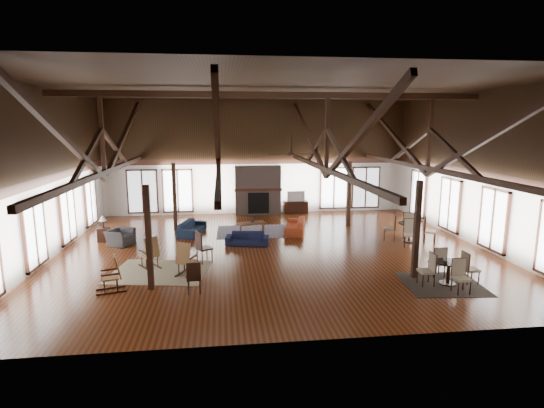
{
  "coord_description": "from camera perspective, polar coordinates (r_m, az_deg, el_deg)",
  "views": [
    {
      "loc": [
        -1.91,
        -15.49,
        4.68
      ],
      "look_at": [
        0.07,
        1.0,
        1.59
      ],
      "focal_mm": 28.0,
      "sensor_mm": 36.0,
      "label": 1
    }
  ],
  "objects": [
    {
      "name": "ceiling_fan",
      "position": [
        14.72,
        2.61,
        6.83
      ],
      "size": [
        1.6,
        1.6,
        0.75
      ],
      "color": "black",
      "rests_on": "roof_truss"
    },
    {
      "name": "coffee_table",
      "position": [
        18.79,
        -2.73,
        -2.67
      ],
      "size": [
        1.29,
        0.89,
        0.45
      ],
      "rotation": [
        0.0,
        0.0,
        0.28
      ],
      "color": "#5B2E1B",
      "rests_on": "floor"
    },
    {
      "name": "fireplace",
      "position": [
        22.5,
        -1.91,
        1.85
      ],
      "size": [
        2.5,
        0.69,
        2.6
      ],
      "color": "#6F5D55",
      "rests_on": "floor"
    },
    {
      "name": "sofa_navy_front",
      "position": [
        16.93,
        -3.35,
        -4.67
      ],
      "size": [
        1.79,
        0.96,
        0.5
      ],
      "primitive_type": "imported",
      "rotation": [
        0.0,
        0.0,
        -0.18
      ],
      "color": "#131734",
      "rests_on": "floor"
    },
    {
      "name": "side_chair_a",
      "position": [
        14.8,
        -9.46,
        -5.44
      ],
      "size": [
        0.64,
        0.64,
        1.11
      ],
      "rotation": [
        0.0,
        0.0,
        -1.05
      ],
      "color": "black",
      "rests_on": "floor"
    },
    {
      "name": "rocking_chair_c",
      "position": [
        13.07,
        -20.51,
        -8.85
      ],
      "size": [
        0.9,
        0.63,
        1.05
      ],
      "rotation": [
        0.0,
        0.0,
        1.84
      ],
      "color": "brown",
      "rests_on": "floor"
    },
    {
      "name": "wall_back",
      "position": [
        22.64,
        -2.01,
        6.27
      ],
      "size": [
        16.0,
        0.02,
        6.0
      ],
      "primitive_type": "cube",
      "color": "white",
      "rests_on": "floor"
    },
    {
      "name": "side_chair_b",
      "position": [
        12.24,
        -10.47,
        -9.39
      ],
      "size": [
        0.41,
        0.41,
        0.94
      ],
      "rotation": [
        0.0,
        0.0,
        0.03
      ],
      "color": "black",
      "rests_on": "floor"
    },
    {
      "name": "cup_far",
      "position": [
        18.18,
        18.14,
        -2.23
      ],
      "size": [
        0.17,
        0.17,
        0.1
      ],
      "primitive_type": "imported",
      "rotation": [
        0.0,
        0.0,
        -0.39
      ],
      "color": "#B2B2B2",
      "rests_on": "cafe_table_far"
    },
    {
      "name": "sofa_orange",
      "position": [
        18.88,
        3.1,
        -2.91
      ],
      "size": [
        2.17,
        1.25,
        0.59
      ],
      "primitive_type": "imported",
      "rotation": [
        0.0,
        0.0,
        -1.81
      ],
      "color": "#BA4624",
      "rests_on": "floor"
    },
    {
      "name": "wall_right",
      "position": [
        18.47,
        25.72,
        4.27
      ],
      "size": [
        0.02,
        14.0,
        6.0
      ],
      "primitive_type": "cube",
      "color": "white",
      "rests_on": "floor"
    },
    {
      "name": "television",
      "position": [
        22.9,
        3.18,
        1.08
      ],
      "size": [
        0.97,
        0.21,
        0.55
      ],
      "primitive_type": "imported",
      "rotation": [
        0.0,
        0.0,
        0.08
      ],
      "color": "#B2B2B2",
      "rests_on": "tv_console"
    },
    {
      "name": "vase",
      "position": [
        18.82,
        -2.64,
        -2.18
      ],
      "size": [
        0.2,
        0.2,
        0.19
      ],
      "primitive_type": "imported",
      "rotation": [
        0.0,
        0.0,
        -0.15
      ],
      "color": "#B2B2B2",
      "rests_on": "coffee_table"
    },
    {
      "name": "ceiling",
      "position": [
        15.66,
        0.19,
        15.36
      ],
      "size": [
        16.0,
        14.0,
        0.02
      ],
      "primitive_type": "cube",
      "color": "black",
      "rests_on": "wall_back"
    },
    {
      "name": "wall_left",
      "position": [
        16.73,
        -28.21,
        3.52
      ],
      "size": [
        0.02,
        14.0,
        6.0
      ],
      "primitive_type": "cube",
      "color": "white",
      "rests_on": "floor"
    },
    {
      "name": "rocking_chair_a",
      "position": [
        14.7,
        -16.01,
        -6.4
      ],
      "size": [
        0.83,
        0.93,
        1.07
      ],
      "rotation": [
        0.0,
        0.0,
        0.6
      ],
      "color": "brown",
      "rests_on": "floor"
    },
    {
      "name": "floor",
      "position": [
        16.3,
        0.17,
        -6.16
      ],
      "size": [
        16.0,
        16.0,
        0.0
      ],
      "primitive_type": "plane",
      "color": "brown",
      "rests_on": "ground"
    },
    {
      "name": "wall_front",
      "position": [
        8.87,
        5.73,
        -0.45
      ],
      "size": [
        16.0,
        0.02,
        6.0
      ],
      "primitive_type": "cube",
      "color": "white",
      "rests_on": "floor"
    },
    {
      "name": "rug_tan",
      "position": [
        14.38,
        -14.85,
        -8.8
      ],
      "size": [
        3.39,
        2.86,
        0.01
      ],
      "primitive_type": "cube",
      "rotation": [
        0.0,
        0.0,
        -0.17
      ],
      "color": "tan",
      "rests_on": "floor"
    },
    {
      "name": "cafe_table_far",
      "position": [
        18.15,
        18.01,
        -3.18
      ],
      "size": [
        2.09,
        2.09,
        1.08
      ],
      "rotation": [
        0.0,
        0.0,
        -0.4
      ],
      "color": "black",
      "rests_on": "floor"
    },
    {
      "name": "tv_console",
      "position": [
        23.01,
        3.18,
        -0.4
      ],
      "size": [
        1.3,
        0.49,
        0.65
      ],
      "primitive_type": "cube",
      "color": "black",
      "rests_on": "floor"
    },
    {
      "name": "post_grid",
      "position": [
        15.92,
        0.18,
        -0.9
      ],
      "size": [
        8.16,
        7.16,
        3.05
      ],
      "color": "black",
      "rests_on": "floor"
    },
    {
      "name": "side_table_lamp",
      "position": [
        18.66,
        -21.71,
        -3.44
      ],
      "size": [
        0.43,
        0.43,
        1.1
      ],
      "color": "black",
      "rests_on": "floor"
    },
    {
      "name": "cafe_table_near",
      "position": [
        13.8,
        22.65,
        -8.02
      ],
      "size": [
        1.84,
        1.84,
        0.97
      ],
      "rotation": [
        0.0,
        0.0,
        0.0
      ],
      "color": "black",
      "rests_on": "floor"
    },
    {
      "name": "roof_truss",
      "position": [
        15.62,
        0.18,
        8.14
      ],
      "size": [
        15.6,
        14.07,
        3.14
      ],
      "color": "black",
      "rests_on": "wall_back"
    },
    {
      "name": "rocking_chair_b",
      "position": [
        13.78,
        -11.6,
        -7.33
      ],
      "size": [
        0.74,
        0.94,
        1.07
      ],
      "rotation": [
        0.0,
        0.0,
        -0.42
      ],
      "color": "brown",
      "rests_on": "floor"
    },
    {
      "name": "sofa_navy_left",
      "position": [
        18.87,
        -10.69,
        -3.14
      ],
      "size": [
        2.05,
        1.22,
        0.56
      ],
      "primitive_type": "imported",
      "rotation": [
        0.0,
        0.0,
        1.31
      ],
      "color": "#121E33",
      "rests_on": "floor"
    },
    {
      "name": "rug_dark",
      "position": [
        13.88,
        21.91,
        -9.95
      ],
      "size": [
        2.44,
        2.25,
        0.01
      ],
      "primitive_type": "cube",
      "rotation": [
        0.0,
        0.0,
        -0.1
      ],
      "color": "black",
      "rests_on": "floor"
    },
    {
      "name": "rug_navy",
      "position": [
        19.03,
        -2.49,
        -3.7
      ],
      "size": [
        3.29,
        2.5,
        0.01
      ],
      "primitive_type": "cube",
      "rotation": [
        0.0,
        0.0,
        -0.02
      ],
      "color": "#1A1845",
      "rests_on": "floor"
    },
    {
      "name": "armchair",
      "position": [
        17.92,
        -19.72,
        -4.21
      ],
      "size": [
        1.21,
        1.15,
        0.62
      ],
      "primitive_type": "imported",
      "rotation": [
        0.0,
        0.0,
        1.17
      ],
      "color": "#2C2C2E",
      "rests_on": "floor"
    },
    {
      "name": "cup_near",
      "position": [
        13.75,
        22.28,
        -6.91
      ],
      "size": [
        0.15,
        0.15,
        0.1
      ],
      "primitive_type": "imported",
      "rotation": [
        0.0,
        0.0,
        -0.25
      ],
      "color": "#B2B2B2",
      "rests_on": "cafe_table_near"
    }
  ]
}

